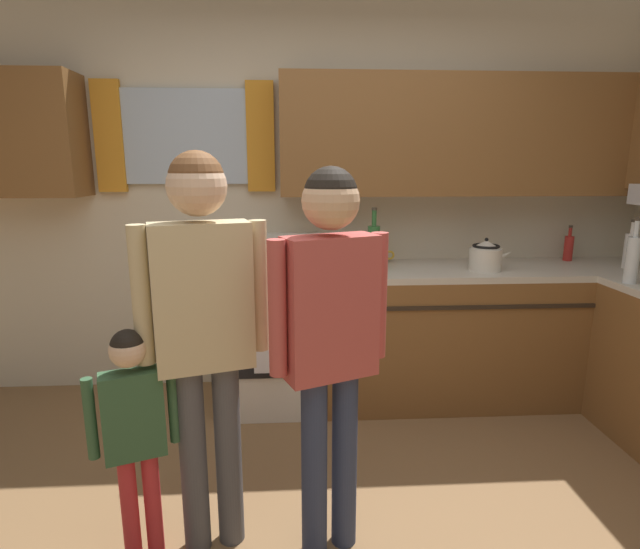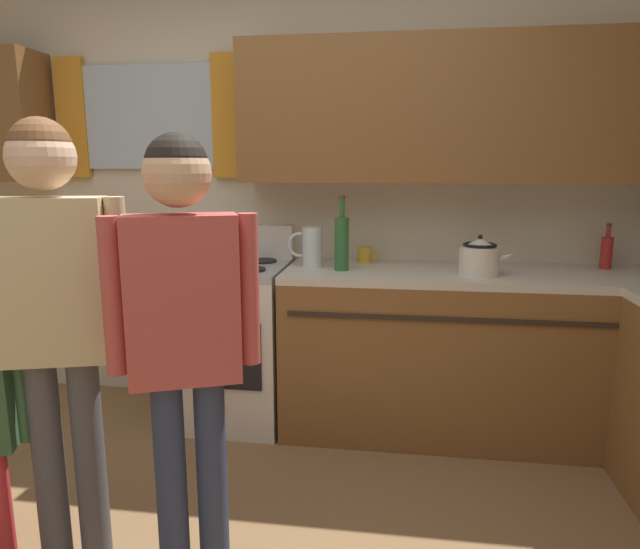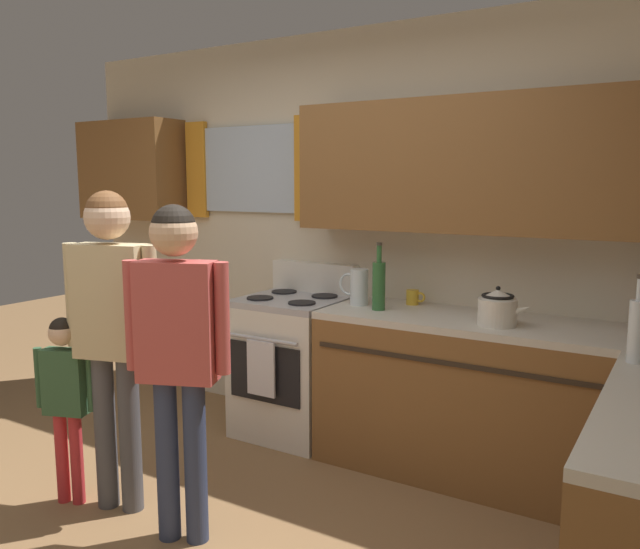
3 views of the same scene
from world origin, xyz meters
The scene contains 10 objects.
back_wall_unit centered at (0.11, 1.82, 1.48)m, with size 4.60×0.42×2.60m.
kitchen_counter_run centered at (1.49, 1.17, 0.45)m, with size 2.24×1.97×0.90m.
stove_oven centered at (-0.28, 1.54, 0.47)m, with size 0.64×0.67×1.10m.
bottle_sauce_red centered at (1.77, 1.73, 0.99)m, with size 0.06×0.06×0.25m.
bottle_wine_green centered at (0.36, 1.48, 1.05)m, with size 0.08×0.08×0.39m.
mug_mustard_yellow centered at (0.48, 1.73, 0.95)m, with size 0.12×0.08×0.09m.
stovetop_kettle centered at (1.07, 1.44, 1.00)m, with size 0.27×0.20×0.21m.
water_pitcher centered at (0.19, 1.56, 1.01)m, with size 0.19×0.11×0.22m.
adult_holding_child centered at (-0.48, 0.26, 1.01)m, with size 0.48×0.25×1.60m.
adult_in_plaid centered at (-0.01, 0.21, 0.97)m, with size 0.45×0.27×1.55m.
Camera 2 is at (0.66, -1.42, 1.44)m, focal length 31.23 mm.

